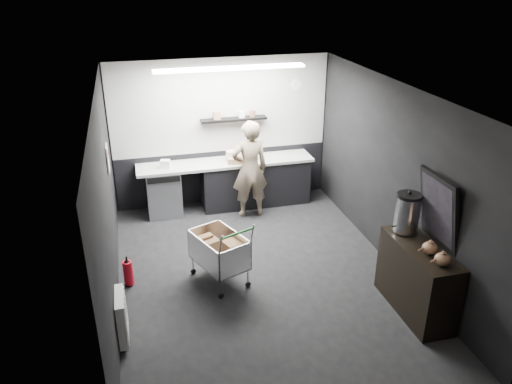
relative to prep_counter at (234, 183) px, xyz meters
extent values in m
plane|color=black|center=(-0.14, -2.42, -0.46)|extent=(5.50, 5.50, 0.00)
plane|color=white|center=(-0.14, -2.42, 2.24)|extent=(5.50, 5.50, 0.00)
plane|color=black|center=(-0.14, 0.33, 0.89)|extent=(5.50, 0.00, 5.50)
plane|color=black|center=(-0.14, -5.17, 0.89)|extent=(5.50, 0.00, 5.50)
plane|color=black|center=(-2.14, -2.42, 0.89)|extent=(0.00, 5.50, 5.50)
plane|color=black|center=(1.86, -2.42, 0.89)|extent=(0.00, 5.50, 5.50)
cube|color=beige|center=(-0.14, 0.31, 1.39)|extent=(3.95, 0.02, 1.70)
cube|color=black|center=(-0.14, 0.31, 0.04)|extent=(3.95, 0.02, 1.00)
cube|color=black|center=(0.06, 0.20, 1.16)|extent=(1.20, 0.22, 0.04)
cylinder|color=white|center=(1.26, 0.30, 1.69)|extent=(0.20, 0.03, 0.20)
cube|color=silver|center=(-2.12, -1.12, 1.09)|extent=(0.02, 0.30, 0.40)
cube|color=red|center=(-2.11, -1.12, 1.16)|extent=(0.02, 0.22, 0.10)
cube|color=white|center=(-2.08, -3.32, -0.11)|extent=(0.10, 0.50, 0.60)
cube|color=white|center=(-0.14, -0.57, 2.21)|extent=(2.40, 0.20, 0.04)
cube|color=black|center=(0.41, 0.00, -0.03)|extent=(2.00, 0.56, 0.85)
cube|color=beige|center=(-0.14, 0.00, 0.42)|extent=(3.20, 0.60, 0.05)
cube|color=#9EA0A5|center=(-1.29, 0.00, -0.03)|extent=(0.60, 0.58, 0.85)
cube|color=black|center=(-1.29, -0.30, 0.32)|extent=(0.56, 0.02, 0.10)
imported|color=#B8AA91|center=(0.20, -0.45, 0.43)|extent=(0.66, 0.44, 1.77)
cube|color=silver|center=(-0.72, -2.36, -0.16)|extent=(0.81, 0.97, 0.02)
cube|color=silver|center=(-0.98, -2.36, 0.05)|extent=(0.33, 0.77, 0.44)
cube|color=silver|center=(-0.46, -2.36, 0.05)|extent=(0.33, 0.77, 0.44)
cube|color=silver|center=(-0.72, -2.76, 0.05)|extent=(0.50, 0.22, 0.44)
cube|color=silver|center=(-0.72, -1.95, 0.05)|extent=(0.50, 0.22, 0.44)
cylinder|color=silver|center=(-0.95, -2.73, -0.29)|extent=(0.02, 0.02, 0.29)
cylinder|color=silver|center=(-0.49, -2.73, -0.29)|extent=(0.02, 0.02, 0.29)
cylinder|color=silver|center=(-0.95, -1.98, -0.29)|extent=(0.02, 0.02, 0.29)
cylinder|color=silver|center=(-0.49, -1.98, -0.29)|extent=(0.02, 0.02, 0.29)
cylinder|color=#248632|center=(-0.72, -2.82, 0.51)|extent=(0.51, 0.23, 0.03)
cube|color=brown|center=(-0.83, -2.26, 0.04)|extent=(0.33, 0.36, 0.37)
cube|color=brown|center=(-0.58, -2.47, 0.02)|extent=(0.30, 0.33, 0.33)
cylinder|color=black|center=(-0.95, -2.73, -0.42)|extent=(0.08, 0.06, 0.08)
cylinder|color=black|center=(-0.95, -1.98, -0.42)|extent=(0.08, 0.06, 0.08)
cylinder|color=black|center=(-0.49, -2.73, -0.42)|extent=(0.08, 0.06, 0.08)
cylinder|color=black|center=(-0.49, -1.98, -0.42)|extent=(0.08, 0.06, 0.08)
cube|color=black|center=(1.61, -3.66, 0.01)|extent=(0.47, 1.25, 0.94)
cylinder|color=silver|center=(1.61, -3.24, 0.74)|extent=(0.31, 0.31, 0.48)
cylinder|color=black|center=(1.61, -3.24, 1.01)|extent=(0.31, 0.31, 0.04)
sphere|color=black|center=(1.61, -3.24, 1.05)|extent=(0.05, 0.05, 0.05)
ellipsoid|color=brown|center=(1.61, -3.81, 0.57)|extent=(0.19, 0.19, 0.15)
ellipsoid|color=brown|center=(1.61, -4.07, 0.57)|extent=(0.19, 0.19, 0.15)
cube|color=black|center=(1.80, -3.60, 0.95)|extent=(0.21, 0.73, 0.94)
cube|color=black|center=(1.78, -3.60, 0.95)|extent=(0.15, 0.63, 0.80)
cylinder|color=red|center=(-1.99, -2.15, -0.26)|extent=(0.13, 0.13, 0.36)
cone|color=black|center=(-1.99, -2.15, -0.05)|extent=(0.09, 0.09, 0.05)
cylinder|color=black|center=(-1.99, -2.15, -0.02)|extent=(0.03, 0.03, 0.05)
cube|color=#966F50|center=(0.15, -0.05, 0.49)|extent=(0.58, 0.47, 0.10)
cylinder|color=silver|center=(-0.03, 0.00, 0.54)|extent=(0.19, 0.19, 0.19)
cube|color=white|center=(-1.22, -0.05, 0.52)|extent=(0.19, 0.16, 0.15)
camera|label=1|loc=(-1.73, -8.32, 3.67)|focal=35.00mm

